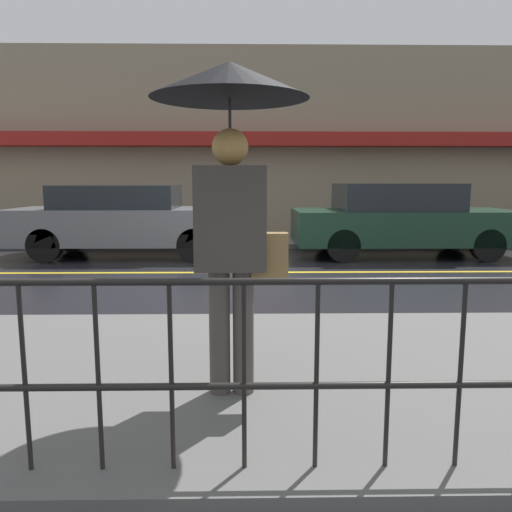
# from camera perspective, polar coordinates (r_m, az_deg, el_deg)

# --- Properties ---
(ground_plane) EXTENTS (80.00, 80.00, 0.00)m
(ground_plane) POSITION_cam_1_polar(r_m,az_deg,el_deg) (8.41, -2.31, -1.90)
(ground_plane) COLOR black
(sidewalk_near) EXTENTS (28.00, 3.17, 0.10)m
(sidewalk_near) POSITION_cam_1_polar(r_m,az_deg,el_deg) (3.93, -3.86, -13.36)
(sidewalk_near) COLOR #60605E
(sidewalk_near) RESTS_ON ground_plane
(sidewalk_far) EXTENTS (28.00, 2.15, 0.10)m
(sidewalk_far) POSITION_cam_1_polar(r_m,az_deg,el_deg) (12.46, -1.89, 1.73)
(sidewalk_far) COLOR #60605E
(sidewalk_far) RESTS_ON ground_plane
(lane_marking) EXTENTS (25.20, 0.12, 0.01)m
(lane_marking) POSITION_cam_1_polar(r_m,az_deg,el_deg) (8.40, -2.31, -1.88)
(lane_marking) COLOR gold
(lane_marking) RESTS_ON ground_plane
(building_storefront) EXTENTS (28.00, 0.85, 5.02)m
(building_storefront) POSITION_cam_1_polar(r_m,az_deg,el_deg) (13.61, -1.87, 12.69)
(building_storefront) COLOR gray
(building_storefront) RESTS_ON ground_plane
(railing_foreground) EXTENTS (12.00, 0.04, 0.96)m
(railing_foreground) POSITION_cam_1_polar(r_m,az_deg,el_deg) (2.45, -5.58, -10.74)
(railing_foreground) COLOR black
(railing_foreground) RESTS_ON sidewalk_near
(pedestrian) EXTENTS (1.00, 1.00, 2.15)m
(pedestrian) POSITION_cam_1_polar(r_m,az_deg,el_deg) (3.23, -2.88, 12.72)
(pedestrian) COLOR #4C4742
(pedestrian) RESTS_ON sidewalk_near
(car_grey) EXTENTS (4.55, 1.75, 1.45)m
(car_grey) POSITION_cam_1_polar(r_m,az_deg,el_deg) (10.49, -14.62, 4.01)
(car_grey) COLOR slate
(car_grey) RESTS_ON ground_plane
(car_dark_green) EXTENTS (4.45, 1.88, 1.48)m
(car_dark_green) POSITION_cam_1_polar(r_m,az_deg,el_deg) (10.67, 16.22, 4.06)
(car_dark_green) COLOR #193828
(car_dark_green) RESTS_ON ground_plane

